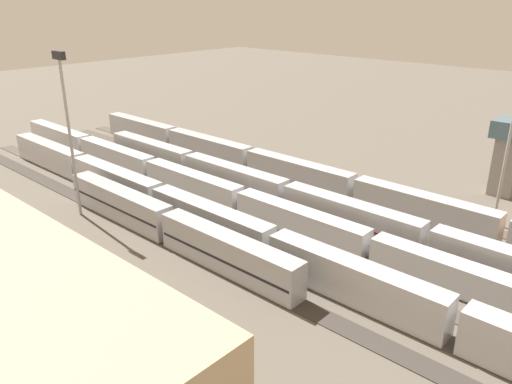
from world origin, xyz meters
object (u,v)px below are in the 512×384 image
Objects in this scene: train_on_track_6 at (210,222)px; train_on_track_4 at (235,198)px; control_tower at (509,152)px; train_on_track_7 at (168,226)px; light_mast_1 at (67,114)px; train_on_track_3 at (287,197)px; train_on_track_1 at (298,174)px.

train_on_track_4 is at bearing -64.72° from train_on_track_6.
train_on_track_6 is at bearing 61.22° from control_tower.
control_tower is at bearing -118.78° from train_on_track_6.
light_mast_1 reaches higher than train_on_track_7.
light_mast_1 is (18.57, 3.48, 13.96)m from train_on_track_7.
light_mast_1 is at bearing 47.15° from train_on_track_4.
train_on_track_7 is (5.50, 20.00, 0.01)m from train_on_track_3.
train_on_track_4 is at bearing -132.85° from light_mast_1.
train_on_track_3 is 0.80× the size of train_on_track_6.
train_on_track_1 is at bearing -61.57° from train_on_track_3.
train_on_track_1 is (-1.52, -15.00, 0.55)m from train_on_track_4.
train_on_track_6 reaches higher than train_on_track_4.
train_on_track_4 is 2.94× the size of train_on_track_7.
train_on_track_7 is 30.00m from train_on_track_1.
train_on_track_4 is at bearing 35.81° from train_on_track_3.
train_on_track_6 and train_on_track_1 have the same top height.
control_tower is at bearing -142.86° from train_on_track_1.
train_on_track_6 is at bearing -158.81° from light_mast_1.
train_on_track_3 is at bearing -144.19° from train_on_track_4.
light_mast_1 reaches higher than train_on_track_4.
control_tower reaches higher than train_on_track_4.
train_on_track_6 is 0.86× the size of train_on_track_4.
train_on_track_1 is 4.64× the size of light_mast_1.
light_mast_1 is (18.66, 33.48, 13.95)m from train_on_track_1.
train_on_track_3 is 3.71× the size of light_mast_1.
train_on_track_1 is (-0.09, -30.00, 0.01)m from train_on_track_7.
light_mast_1 is at bearing 44.28° from train_on_track_3.
control_tower is (-47.67, -55.45, -8.67)m from light_mast_1.
train_on_track_7 is at bearing 74.62° from train_on_track_3.
train_on_track_7 is 1.83× the size of light_mast_1.
train_on_track_3 is 20.74m from train_on_track_7.
train_on_track_3 is 36.41m from light_mast_1.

